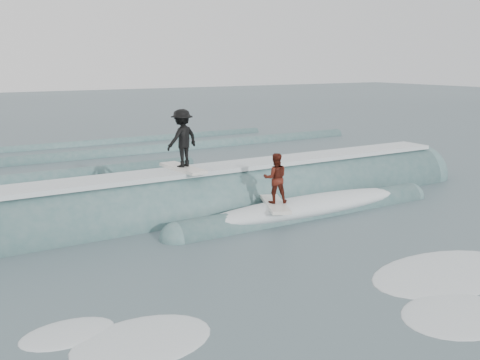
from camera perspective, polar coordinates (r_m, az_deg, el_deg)
ground at (r=12.58m, az=13.49°, el=-9.73°), size 160.00×160.00×0.00m
breaking_wave at (r=17.52m, az=-0.83°, el=-2.85°), size 20.72×4.11×2.67m
surfer_black at (r=16.49m, az=-6.18°, el=4.22°), size 1.30×2.05×1.87m
surfer_red at (r=15.77m, az=3.79°, el=-0.22°), size 1.28×2.06×1.59m
whitewater at (r=12.21m, az=19.58°, el=-10.84°), size 14.51×4.89×0.10m
far_swells at (r=27.22m, az=-15.39°, el=2.21°), size 34.47×8.65×0.80m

